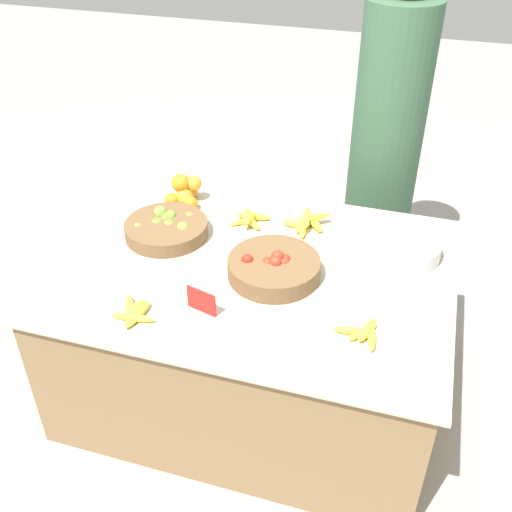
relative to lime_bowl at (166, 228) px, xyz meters
name	(u,v)px	position (x,y,z in m)	size (l,w,h in m)	color
ground_plane	(256,382)	(0.43, -0.11, -0.68)	(12.00, 12.00, 0.00)	#A39E93
market_table	(256,328)	(0.43, -0.11, -0.36)	(1.52, 1.16, 0.65)	olive
lime_bowl	(166,228)	(0.00, 0.00, 0.00)	(0.35, 0.35, 0.10)	brown
tomato_basket	(274,267)	(0.51, -0.14, 0.01)	(0.35, 0.35, 0.11)	brown
orange_pile	(185,193)	(-0.03, 0.27, 0.02)	(0.16, 0.17, 0.14)	orange
metal_bowl	(401,247)	(0.96, 0.14, 0.01)	(0.31, 0.31, 0.08)	silver
price_sign	(201,301)	(0.32, -0.42, 0.01)	(0.12, 0.04, 0.09)	red
banana_bunch_front_center	(364,332)	(0.89, -0.38, -0.02)	(0.16, 0.16, 0.03)	yellow
banana_bunch_front_right	(307,222)	(0.55, 0.23, -0.01)	(0.20, 0.20, 0.06)	yellow
banana_bunch_middle_right	(134,312)	(0.10, -0.51, -0.02)	(0.16, 0.18, 0.04)	yellow
banana_bunch_front_left	(250,219)	(0.31, 0.19, -0.01)	(0.16, 0.14, 0.06)	yellow
vendor_person	(385,149)	(0.80, 0.87, 0.08)	(0.35, 0.35, 1.66)	#385B42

